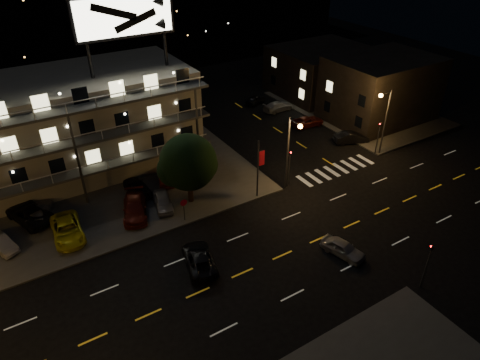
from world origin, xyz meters
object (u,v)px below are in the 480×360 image
lot_car_7 (40,212)px  side_car_0 (351,137)px  tree (188,164)px  lot_car_4 (163,201)px  lot_car_2 (67,230)px  road_car_west (199,259)px  road_car_east (343,248)px

lot_car_7 → side_car_0: 36.27m
tree → lot_car_7: (-13.20, 5.01, -3.64)m
lot_car_4 → side_car_0: size_ratio=0.90×
lot_car_2 → lot_car_4: 8.94m
lot_car_4 → road_car_west: bearing=-81.0°
lot_car_7 → road_car_east: size_ratio=1.12×
lot_car_4 → lot_car_7: lot_car_4 is taller
lot_car_7 → lot_car_4: bearing=177.2°
road_car_east → road_car_west: bearing=139.4°
lot_car_2 → lot_car_7: bearing=113.3°
lot_car_4 → lot_car_7: (-10.46, 4.60, -0.05)m
lot_car_7 → road_car_east: (20.76, -18.70, -0.12)m
tree → road_car_east: (7.56, -13.69, -3.76)m
lot_car_2 → lot_car_4: lot_car_2 is taller
lot_car_7 → side_car_0: side_car_0 is taller
tree → lot_car_7: tree is taller
tree → lot_car_7: 14.58m
tree → road_car_west: bearing=-111.5°
lot_car_4 → side_car_0: 25.60m
tree → road_car_east: size_ratio=1.87×
lot_car_4 → road_car_east: 17.46m
tree → lot_car_4: (-2.74, 0.41, -3.60)m
lot_car_4 → road_car_west: 8.93m
lot_car_7 → road_car_east: 27.94m
road_car_east → tree: bearing=103.8°
road_car_east → lot_car_2: bearing=128.1°
tree → road_car_east: tree is taller
tree → side_car_0: size_ratio=1.65×
lot_car_4 → road_car_west: lot_car_4 is taller
lot_car_2 → road_car_east: lot_car_2 is taller
lot_car_2 → road_car_east: (19.23, -14.41, -0.24)m
tree → road_car_west: 9.86m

